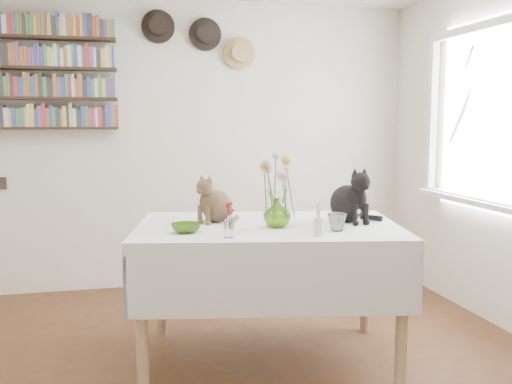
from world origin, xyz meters
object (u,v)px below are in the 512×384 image
object	(u,v)px
tabby_cat	(217,197)
bookshelf_unit	(53,73)
flower_vase	(277,213)
black_cat	(348,194)
dining_table	(268,258)

from	to	relation	value
tabby_cat	bookshelf_unit	xyz separation A→B (m)	(-1.08, 1.50, 0.85)
tabby_cat	flower_vase	size ratio (longest dim) A/B	1.77
flower_vase	bookshelf_unit	world-z (taller)	bookshelf_unit
tabby_cat	bookshelf_unit	world-z (taller)	bookshelf_unit
black_cat	flower_vase	world-z (taller)	black_cat
dining_table	tabby_cat	world-z (taller)	tabby_cat
dining_table	tabby_cat	size ratio (longest dim) A/B	5.70
flower_vase	tabby_cat	bearing A→B (deg)	139.50
flower_vase	bookshelf_unit	xyz separation A→B (m)	(-1.39, 1.77, 0.92)
black_cat	dining_table	bearing A→B (deg)	166.99
dining_table	tabby_cat	xyz separation A→B (m)	(-0.28, 0.18, 0.36)
dining_table	bookshelf_unit	distance (m)	2.48
dining_table	black_cat	bearing A→B (deg)	-0.71
tabby_cat	bookshelf_unit	bearing A→B (deg)	175.30
tabby_cat	flower_vase	world-z (taller)	tabby_cat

